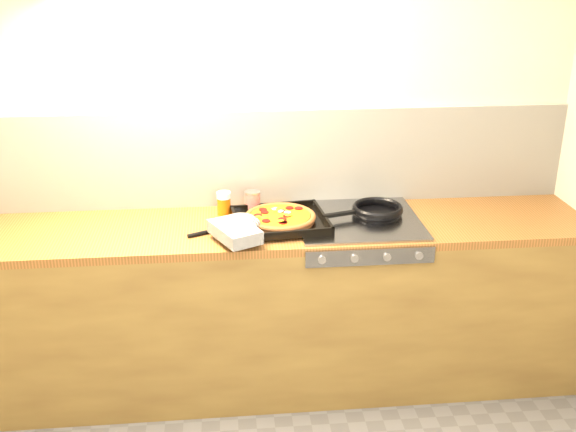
{
  "coord_description": "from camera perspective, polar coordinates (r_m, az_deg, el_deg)",
  "views": [
    {
      "loc": [
        -0.2,
        -1.93,
        2.17
      ],
      "look_at": [
        0.1,
        1.08,
        0.95
      ],
      "focal_mm": 42.0,
      "sensor_mm": 36.0,
      "label": 1
    }
  ],
  "objects": [
    {
      "name": "stovetop",
      "position": [
        3.35,
        5.93,
        -0.37
      ],
      "size": [
        0.6,
        0.56,
        0.02
      ],
      "primitive_type": "cube",
      "color": "gray",
      "rests_on": "counter_run"
    },
    {
      "name": "pizza_on_tray",
      "position": [
        3.21,
        -1.75,
        -0.45
      ],
      "size": [
        0.59,
        0.55,
        0.07
      ],
      "color": "black",
      "rests_on": "stovetop"
    },
    {
      "name": "wooden_spoon",
      "position": [
        3.5,
        0.48,
        0.83
      ],
      "size": [
        0.3,
        0.05,
        0.02
      ],
      "color": "#A08444",
      "rests_on": "counter_run"
    },
    {
      "name": "frying_pan",
      "position": [
        3.4,
        7.5,
        0.47
      ],
      "size": [
        0.44,
        0.31,
        0.04
      ],
      "color": "black",
      "rests_on": "stovetop"
    },
    {
      "name": "juice_glass",
      "position": [
        3.41,
        -5.45,
        1.08
      ],
      "size": [
        0.08,
        0.08,
        0.12
      ],
      "color": "#D75F0C",
      "rests_on": "counter_run"
    },
    {
      "name": "counter_run",
      "position": [
        3.49,
        -1.67,
        -7.56
      ],
      "size": [
        3.2,
        0.62,
        0.9
      ],
      "color": "olive",
      "rests_on": "ground"
    },
    {
      "name": "black_spatula",
      "position": [
        3.23,
        -6.04,
        -1.21
      ],
      "size": [
        0.28,
        0.17,
        0.02
      ],
      "color": "black",
      "rests_on": "counter_run"
    },
    {
      "name": "room_shell",
      "position": [
        3.48,
        -2.14,
        4.88
      ],
      "size": [
        3.2,
        3.2,
        3.2
      ],
      "color": "white",
      "rests_on": "ground"
    },
    {
      "name": "tomato_can",
      "position": [
        3.43,
        -3.02,
        1.19
      ],
      "size": [
        0.1,
        0.1,
        0.11
      ],
      "color": "#970C0C",
      "rests_on": "counter_run"
    }
  ]
}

